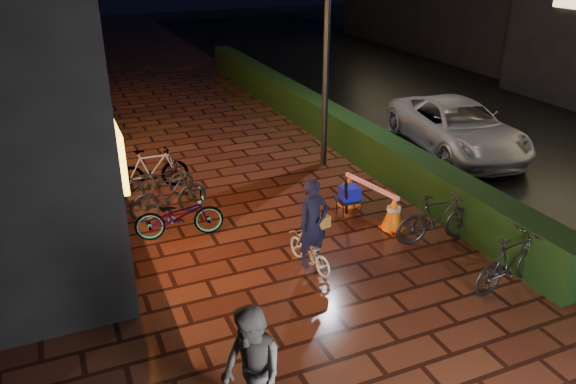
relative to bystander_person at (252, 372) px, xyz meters
name	(u,v)px	position (x,y,z in m)	size (l,w,h in m)	color
ground	(346,285)	(2.59, 2.32, -0.89)	(80.00, 80.00, 0.00)	#381911
asphalt_road	(525,135)	(11.59, 7.32, -0.88)	(11.00, 60.00, 0.01)	black
hedge	(317,115)	(5.89, 10.32, -0.39)	(0.70, 20.00, 1.00)	black
bystander_person	(252,372)	(0.00, 0.00, 0.00)	(0.86, 0.67, 1.77)	#575759
van	(457,127)	(8.73, 7.11, -0.18)	(2.33, 5.06, 1.41)	#A3A2A7
lamp_post_hedge	(327,45)	(4.80, 7.65, 2.27)	(0.55, 0.15, 5.75)	black
lamp_post_sf	(99,61)	(-0.36, 10.51, 1.76)	(0.46, 0.14, 4.81)	black
cyclist	(311,236)	(2.25, 3.07, -0.22)	(0.69, 1.31, 1.79)	white
traffic_barrier	(370,200)	(4.35, 4.49, -0.51)	(0.78, 1.87, 0.76)	orange
cart_assembly	(349,195)	(3.91, 4.65, -0.37)	(0.58, 0.55, 1.01)	black
parked_bikes_storefront	(164,190)	(0.29, 6.56, -0.40)	(1.92, 3.26, 1.04)	black
parked_bikes_hedge	(471,238)	(5.05, 2.07, -0.37)	(1.94, 2.57, 1.04)	black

